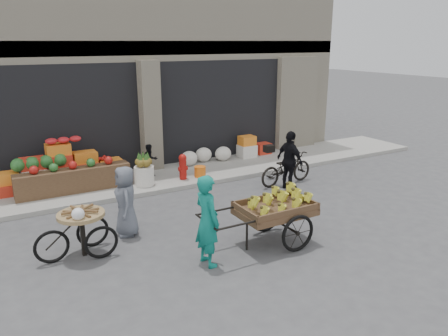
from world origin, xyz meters
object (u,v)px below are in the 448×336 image
cyclist (290,161)px  seated_person (150,161)px  orange_bucket (200,172)px  bicycle (286,168)px  tricycle_cart (82,227)px  vendor_grey (126,201)px  pineapple_bin (144,176)px  fire_hydrant (183,166)px  banana_cart (273,207)px  vendor_woman (207,221)px

cyclist → seated_person: bearing=45.1°
orange_bucket → bicycle: (1.93, -1.41, 0.18)m
tricycle_cart → vendor_grey: vendor_grey is taller
pineapple_bin → vendor_grey: vendor_grey is taller
fire_hydrant → banana_cart: bearing=-90.8°
vendor_grey → tricycle_cart: bearing=-55.0°
seated_person → tricycle_cart: seated_person is taller
fire_hydrant → vendor_grey: vendor_grey is taller
seated_person → vendor_woman: vendor_woman is taller
seated_person → vendor_grey: bearing=-128.1°
pineapple_bin → banana_cart: bearing=-76.5°
bicycle → cyclist: cyclist is taller
vendor_grey → bicycle: bearing=110.6°
seated_person → vendor_woman: bearing=-109.3°
vendor_grey → fire_hydrant: bearing=144.8°
banana_cart → vendor_grey: size_ratio=1.70×
fire_hydrant → orange_bucket: fire_hydrant is taller
vendor_woman → cyclist: bearing=-60.8°
banana_cart → tricycle_cart: bearing=158.6°
cyclist → bicycle: bearing=-30.9°
vendor_grey → cyclist: cyclist is taller
vendor_grey → bicycle: size_ratio=0.84×
orange_bucket → vendor_grey: (-2.88, -2.44, 0.45)m
fire_hydrant → cyclist: size_ratio=0.45×
vendor_woman → tricycle_cart: bearing=47.9°
vendor_woman → bicycle: vendor_woman is taller
orange_bucket → vendor_woman: bearing=-115.1°
fire_hydrant → vendor_grey: (-2.38, -2.49, 0.22)m
vendor_grey → banana_cart: bearing=60.8°
banana_cart → vendor_grey: 2.93m
banana_cart → vendor_woman: vendor_woman is taller
fire_hydrant → bicycle: bicycle is taller
vendor_grey → vendor_woman: bearing=32.7°
fire_hydrant → banana_cart: 4.29m
orange_bucket → cyclist: (1.73, -1.81, 0.51)m
fire_hydrant → cyclist: bearing=-39.9°
seated_person → tricycle_cart: (-2.66, -3.63, -0.02)m
cyclist → fire_hydrant: bearing=45.8°
pineapple_bin → bicycle: (3.53, -1.51, 0.08)m
fire_hydrant → seated_person: size_ratio=0.76×
fire_hydrant → seated_person: bearing=137.1°
vendor_grey → cyclist: size_ratio=0.92×
vendor_woman → cyclist: size_ratio=1.05×
banana_cart → cyclist: cyclist is taller
bicycle → banana_cart: bearing=134.2°
fire_hydrant → vendor_grey: bearing=-133.7°
pineapple_bin → vendor_woman: vendor_woman is taller
orange_bucket → vendor_woman: vendor_woman is taller
pineapple_bin → tricycle_cart: tricycle_cart is taller
pineapple_bin → vendor_grey: size_ratio=0.36×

